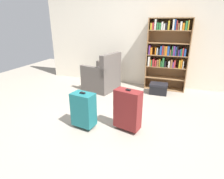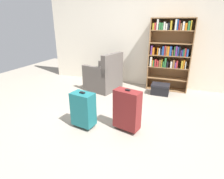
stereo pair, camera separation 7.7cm
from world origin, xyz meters
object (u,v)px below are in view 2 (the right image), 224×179
(armchair, at_px, (104,77))
(suitcase_teal, at_px, (83,109))
(suitcase_dark_red, at_px, (127,110))
(mug, at_px, (126,91))
(bookshelf, at_px, (170,52))
(storage_box, at_px, (160,89))

(armchair, distance_m, suitcase_teal, 1.74)
(suitcase_dark_red, bearing_deg, mug, 106.40)
(bookshelf, bearing_deg, storage_box, -103.16)
(armchair, relative_size, suitcase_teal, 1.52)
(storage_box, bearing_deg, suitcase_dark_red, -100.52)
(bookshelf, height_order, storage_box, bookshelf)
(storage_box, bearing_deg, armchair, -173.90)
(bookshelf, distance_m, mug, 1.36)
(suitcase_teal, bearing_deg, storage_box, 62.20)
(mug, distance_m, suitcase_dark_red, 1.59)
(suitcase_teal, bearing_deg, bookshelf, 64.62)
(suitcase_dark_red, distance_m, suitcase_teal, 0.67)
(storage_box, bearing_deg, mug, -165.27)
(storage_box, distance_m, suitcase_dark_red, 1.74)
(armchair, height_order, mug, armchair)
(mug, bearing_deg, suitcase_teal, -97.45)
(bookshelf, height_order, armchair, bookshelf)
(bookshelf, bearing_deg, armchair, -158.93)
(storage_box, xyz_separation_m, suitcase_dark_red, (-0.32, -1.70, 0.22))
(armchair, height_order, suitcase_teal, armchair)
(bookshelf, height_order, suitcase_teal, bookshelf)
(mug, xyz_separation_m, storage_box, (0.76, 0.20, 0.08))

